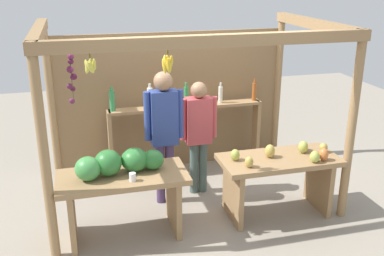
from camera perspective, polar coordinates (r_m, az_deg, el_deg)
The scene contains 7 objects.
ground_plane at distance 5.96m, azimuth -0.48°, elevation -8.43°, with size 12.00×12.00×0.00m, color gray.
market_stall at distance 5.89m, azimuth -1.69°, elevation 4.77°, with size 3.43×2.05×2.21m.
fruit_counter_left at distance 4.89m, azimuth -8.98°, elevation -6.44°, with size 1.39×0.64×1.01m.
fruit_counter_right at distance 5.38m, azimuth 11.07°, elevation -5.37°, with size 1.39×0.64×0.89m.
bottle_shelf_unit at distance 6.33m, azimuth -0.93°, elevation 1.08°, with size 2.20×0.22×1.34m.
vendor_man at distance 5.40m, azimuth -3.57°, elevation 0.26°, with size 0.48×0.23×1.68m.
vendor_woman at distance 5.68m, azimuth 0.84°, elevation -0.08°, with size 0.48×0.20×1.50m.
Camera 1 is at (-1.29, -5.10, 2.80)m, focal length 41.90 mm.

